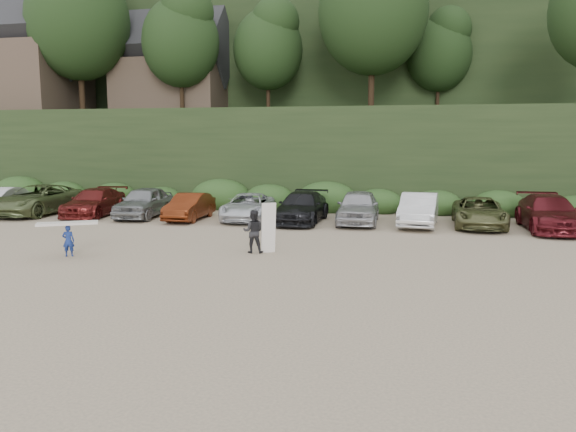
# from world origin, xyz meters

# --- Properties ---
(ground) EXTENTS (120.00, 120.00, 0.00)m
(ground) POSITION_xyz_m (0.00, 0.00, 0.00)
(ground) COLOR tan
(ground) RESTS_ON ground
(hillside_backdrop) EXTENTS (90.00, 41.50, 28.00)m
(hillside_backdrop) POSITION_xyz_m (-0.26, 35.93, 11.22)
(hillside_backdrop) COLOR black
(hillside_backdrop) RESTS_ON ground
(parked_cars) EXTENTS (39.41, 6.01, 1.65)m
(parked_cars) POSITION_xyz_m (-0.67, 10.03, 0.76)
(parked_cars) COLOR #BCBCC1
(parked_cars) RESTS_ON ground
(child_surfer) EXTENTS (2.08, 1.51, 1.24)m
(child_surfer) POSITION_xyz_m (-5.94, 0.26, 0.84)
(child_surfer) COLOR navy
(child_surfer) RESTS_ON ground
(adult_surfer) EXTENTS (1.27, 0.70, 1.87)m
(adult_surfer) POSITION_xyz_m (0.38, 2.28, 0.80)
(adult_surfer) COLOR black
(adult_surfer) RESTS_ON ground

